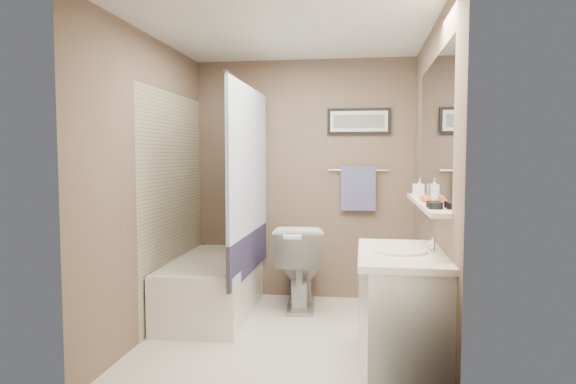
# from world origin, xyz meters

# --- Properties ---
(ground) EXTENTS (2.50, 2.50, 0.00)m
(ground) POSITION_xyz_m (0.00, 0.00, 0.00)
(ground) COLOR silver
(ground) RESTS_ON ground
(ceiling) EXTENTS (2.20, 2.50, 0.04)m
(ceiling) POSITION_xyz_m (0.00, 0.00, 2.38)
(ceiling) COLOR silver
(ceiling) RESTS_ON wall_back
(wall_back) EXTENTS (2.20, 0.04, 2.40)m
(wall_back) POSITION_xyz_m (0.00, 1.23, 1.20)
(wall_back) COLOR brown
(wall_back) RESTS_ON ground
(wall_front) EXTENTS (2.20, 0.04, 2.40)m
(wall_front) POSITION_xyz_m (0.00, -1.23, 1.20)
(wall_front) COLOR brown
(wall_front) RESTS_ON ground
(wall_left) EXTENTS (0.04, 2.50, 2.40)m
(wall_left) POSITION_xyz_m (-1.08, 0.00, 1.20)
(wall_left) COLOR brown
(wall_left) RESTS_ON ground
(wall_right) EXTENTS (0.04, 2.50, 2.40)m
(wall_right) POSITION_xyz_m (1.08, 0.00, 1.20)
(wall_right) COLOR brown
(wall_right) RESTS_ON ground
(tile_surround) EXTENTS (0.02, 1.55, 2.00)m
(tile_surround) POSITION_xyz_m (-1.09, 0.50, 1.00)
(tile_surround) COLOR tan
(tile_surround) RESTS_ON wall_left
(curtain_rod) EXTENTS (0.02, 1.55, 0.02)m
(curtain_rod) POSITION_xyz_m (-0.40, 0.50, 2.05)
(curtain_rod) COLOR silver
(curtain_rod) RESTS_ON wall_left
(curtain_upper) EXTENTS (0.03, 1.45, 1.28)m
(curtain_upper) POSITION_xyz_m (-0.40, 0.50, 1.40)
(curtain_upper) COLOR white
(curtain_upper) RESTS_ON curtain_rod
(curtain_lower) EXTENTS (0.03, 1.45, 0.36)m
(curtain_lower) POSITION_xyz_m (-0.40, 0.50, 0.58)
(curtain_lower) COLOR #2A2648
(curtain_lower) RESTS_ON curtain_rod
(mirror) EXTENTS (0.02, 1.60, 1.00)m
(mirror) POSITION_xyz_m (1.09, -0.15, 1.62)
(mirror) COLOR silver
(mirror) RESTS_ON wall_right
(shelf) EXTENTS (0.12, 1.60, 0.03)m
(shelf) POSITION_xyz_m (1.04, -0.15, 1.10)
(shelf) COLOR silver
(shelf) RESTS_ON wall_right
(towel_bar) EXTENTS (0.60, 0.02, 0.02)m
(towel_bar) POSITION_xyz_m (0.55, 1.22, 1.30)
(towel_bar) COLOR silver
(towel_bar) RESTS_ON wall_back
(towel) EXTENTS (0.34, 0.05, 0.44)m
(towel) POSITION_xyz_m (0.55, 1.20, 1.12)
(towel) COLOR #7B7EB4
(towel) RESTS_ON towel_bar
(art_frame) EXTENTS (0.62, 0.02, 0.26)m
(art_frame) POSITION_xyz_m (0.55, 1.23, 1.78)
(art_frame) COLOR black
(art_frame) RESTS_ON wall_back
(art_mat) EXTENTS (0.56, 0.00, 0.20)m
(art_mat) POSITION_xyz_m (0.55, 1.22, 1.78)
(art_mat) COLOR white
(art_mat) RESTS_ON art_frame
(art_image) EXTENTS (0.50, 0.00, 0.13)m
(art_image) POSITION_xyz_m (0.55, 1.22, 1.78)
(art_image) COLOR #595959
(art_image) RESTS_ON art_mat
(door) EXTENTS (0.80, 0.02, 2.00)m
(door) POSITION_xyz_m (0.55, -1.24, 1.00)
(door) COLOR silver
(door) RESTS_ON wall_front
(door_handle) EXTENTS (0.10, 0.02, 0.02)m
(door_handle) POSITION_xyz_m (0.22, -1.19, 1.00)
(door_handle) COLOR silver
(door_handle) RESTS_ON door
(bathtub) EXTENTS (0.75, 1.52, 0.50)m
(bathtub) POSITION_xyz_m (-0.75, 0.57, 0.25)
(bathtub) COLOR white
(bathtub) RESTS_ON ground
(tub_rim) EXTENTS (0.56, 1.36, 0.02)m
(tub_rim) POSITION_xyz_m (-0.75, 0.57, 0.50)
(tub_rim) COLOR silver
(tub_rim) RESTS_ON bathtub
(toilet) EXTENTS (0.51, 0.82, 0.80)m
(toilet) POSITION_xyz_m (0.01, 0.88, 0.40)
(toilet) COLOR silver
(toilet) RESTS_ON ground
(vanity) EXTENTS (0.56, 0.93, 0.80)m
(vanity) POSITION_xyz_m (0.85, -0.66, 0.40)
(vanity) COLOR white
(vanity) RESTS_ON ground
(countertop) EXTENTS (0.54, 0.96, 0.04)m
(countertop) POSITION_xyz_m (0.84, -0.66, 0.82)
(countertop) COLOR white
(countertop) RESTS_ON vanity
(sink_basin) EXTENTS (0.34, 0.34, 0.01)m
(sink_basin) POSITION_xyz_m (0.83, -0.66, 0.85)
(sink_basin) COLOR white
(sink_basin) RESTS_ON countertop
(faucet_spout) EXTENTS (0.02, 0.02, 0.10)m
(faucet_spout) POSITION_xyz_m (1.03, -0.66, 0.89)
(faucet_spout) COLOR silver
(faucet_spout) RESTS_ON countertop
(faucet_knob) EXTENTS (0.05, 0.05, 0.05)m
(faucet_knob) POSITION_xyz_m (1.03, -0.56, 0.87)
(faucet_knob) COLOR white
(faucet_knob) RESTS_ON countertop
(candle_bowl_near) EXTENTS (0.09, 0.09, 0.04)m
(candle_bowl_near) POSITION_xyz_m (1.04, -0.70, 1.14)
(candle_bowl_near) COLOR black
(candle_bowl_near) RESTS_ON shelf
(candle_bowl_far) EXTENTS (0.09, 0.09, 0.04)m
(candle_bowl_far) POSITION_xyz_m (1.04, -0.59, 1.14)
(candle_bowl_far) COLOR black
(candle_bowl_far) RESTS_ON shelf
(hair_brush_front) EXTENTS (0.05, 0.22, 0.04)m
(hair_brush_front) POSITION_xyz_m (1.04, -0.25, 1.14)
(hair_brush_front) COLOR #DE4D1F
(hair_brush_front) RESTS_ON shelf
(hair_brush_back) EXTENTS (0.06, 0.22, 0.04)m
(hair_brush_back) POSITION_xyz_m (1.04, -0.17, 1.14)
(hair_brush_back) COLOR orange
(hair_brush_back) RESTS_ON shelf
(pink_comb) EXTENTS (0.04, 0.16, 0.01)m
(pink_comb) POSITION_xyz_m (1.04, 0.03, 1.12)
(pink_comb) COLOR pink
(pink_comb) RESTS_ON shelf
(glass_jar) EXTENTS (0.08, 0.08, 0.10)m
(glass_jar) POSITION_xyz_m (1.04, 0.36, 1.17)
(glass_jar) COLOR white
(glass_jar) RESTS_ON shelf
(soap_bottle) EXTENTS (0.07, 0.07, 0.15)m
(soap_bottle) POSITION_xyz_m (1.04, 0.20, 1.19)
(soap_bottle) COLOR #999999
(soap_bottle) RESTS_ON shelf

